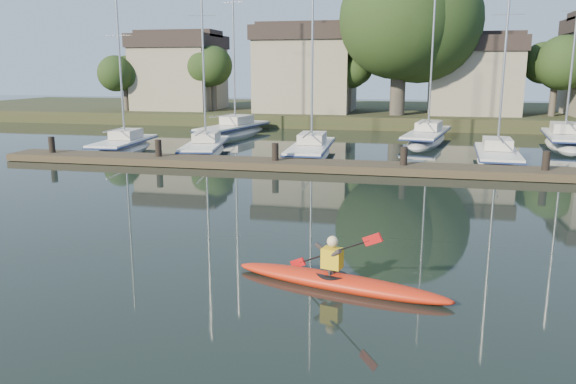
% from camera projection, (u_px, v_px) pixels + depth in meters
% --- Properties ---
extents(ground, '(160.00, 160.00, 0.00)m').
position_uv_depth(ground, '(256.00, 276.00, 12.84)').
color(ground, black).
rests_on(ground, ground).
extents(kayak, '(4.96, 1.84, 1.58)m').
position_uv_depth(kayak, '(338.00, 279.00, 12.12)').
color(kayak, red).
rests_on(kayak, ground).
extents(dock, '(34.00, 2.00, 1.80)m').
position_uv_depth(dock, '(338.00, 166.00, 26.14)').
color(dock, '#423826').
rests_on(dock, ground).
extents(sailboat_0, '(2.56, 7.31, 11.39)m').
position_uv_depth(sailboat_0, '(124.00, 153.00, 33.04)').
color(sailboat_0, silver).
rests_on(sailboat_0, ground).
extents(sailboat_1, '(3.40, 8.15, 12.96)m').
position_uv_depth(sailboat_1, '(206.00, 155.00, 32.02)').
color(sailboat_1, silver).
rests_on(sailboat_1, ground).
extents(sailboat_2, '(2.42, 8.82, 14.47)m').
position_uv_depth(sailboat_2, '(311.00, 158.00, 30.96)').
color(sailboat_2, silver).
rests_on(sailboat_2, ground).
extents(sailboat_3, '(2.51, 7.91, 12.57)m').
position_uv_depth(sailboat_3, '(496.00, 166.00, 28.62)').
color(sailboat_3, silver).
rests_on(sailboat_3, ground).
extents(sailboat_5, '(3.96, 9.87, 15.93)m').
position_uv_depth(sailboat_5, '(234.00, 136.00, 41.28)').
color(sailboat_5, silver).
rests_on(sailboat_5, ground).
extents(sailboat_6, '(3.87, 10.43, 16.23)m').
position_uv_depth(sailboat_6, '(427.00, 143.00, 37.33)').
color(sailboat_6, silver).
rests_on(sailboat_6, ground).
extents(sailboat_7, '(3.27, 8.93, 14.08)m').
position_uv_depth(sailboat_7, '(564.00, 147.00, 35.47)').
color(sailboat_7, silver).
rests_on(sailboat_7, ground).
extents(shore, '(90.00, 25.25, 12.75)m').
position_uv_depth(shore, '(395.00, 85.00, 50.22)').
color(shore, '#27351A').
rests_on(shore, ground).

